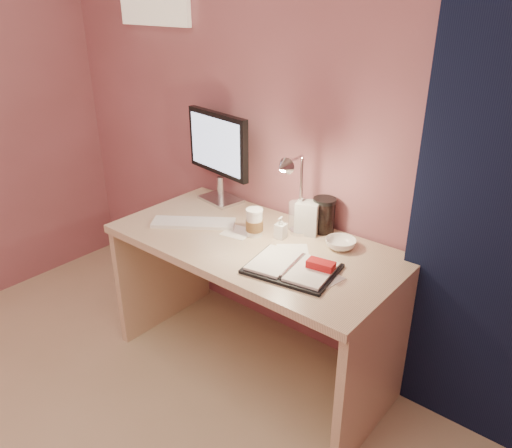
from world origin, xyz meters
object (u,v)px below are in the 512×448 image
Objects in this scene: clear_cup at (297,216)px; desk_lamp at (286,188)px; keyboard at (194,223)px; dark_jar at (324,217)px; coffee_cup at (254,223)px; product_box at (307,218)px; bowl at (341,244)px; desk at (264,276)px; planner at (295,267)px; monitor at (219,149)px; lotion_bottle at (281,228)px.

desk_lamp is (0.03, -0.13, 0.19)m from clear_cup.
dark_jar reaches higher than keyboard.
dark_jar is at bearing 28.54° from clear_cup.
coffee_cup is 0.84× the size of product_box.
dark_jar is at bearing 147.34° from bowl.
coffee_cup is at bearing -163.79° from desk_lamp.
clear_cup reaches higher than desk.
coffee_cup reaches higher than bowl.
desk is 0.42m from dark_jar.
keyboard is 0.52m from clear_cup.
dark_jar reaches higher than planner.
keyboard is 3.06× the size of coffee_cup.
clear_cup is 0.99× the size of bowl.
monitor is at bearing 157.72° from desk.
desk is at bearing -169.20° from desk_lamp.
product_box reaches higher than clear_cup.
planner is at bearing -30.42° from desk.
clear_cup is 0.13m from dark_jar.
clear_cup reaches higher than coffee_cup.
clear_cup is at bearing 58.33° from coffee_cup.
clear_cup is at bearing 154.61° from product_box.
clear_cup is at bearing 6.09° from monitor.
keyboard is 1.00× the size of desk_lamp.
keyboard is at bearing -160.07° from lotion_bottle.
keyboard is 0.66m from planner.
monitor is 0.62m from lotion_bottle.
monitor is 3.56× the size of clear_cup.
coffee_cup is at bearing -146.39° from desk.
desk_lamp reaches higher than bowl.
monitor is 0.69m from dark_jar.
desk_lamp is (-0.09, -0.19, 0.18)m from dark_jar.
product_box is (-0.16, 0.33, 0.07)m from planner.
planner is 0.38m from coffee_cup.
desk is at bearing -152.88° from product_box.
lotion_bottle is at bearing -161.49° from bowl.
keyboard is at bearing -61.41° from monitor.
product_box is (0.14, 0.15, 0.31)m from desk.
desk_lamp is at bearing -16.30° from keyboard.
bowl is 0.34× the size of desk_lamp.
product_box is 0.39× the size of desk_lamp.
desk is 2.81× the size of monitor.
bowl is 0.20m from dark_jar.
product_box is at bearing -5.47° from clear_cup.
monitor reaches higher than planner.
desk_lamp is at bearing -77.94° from clear_cup.
planner is 0.38m from product_box.
planner is 2.52× the size of product_box.
lotion_bottle is (-0.27, -0.09, 0.03)m from bowl.
bowl is (0.35, 0.12, 0.25)m from desk.
clear_cup is 0.34× the size of desk_lamp.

